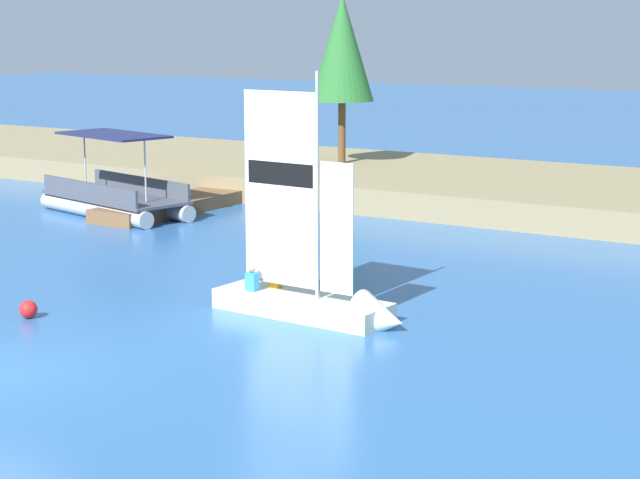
# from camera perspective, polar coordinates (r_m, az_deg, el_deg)

# --- Properties ---
(shore_bank) EXTENTS (80.00, 11.11, 0.98)m
(shore_bank) POSITION_cam_1_polar(r_m,az_deg,el_deg) (43.33, 9.32, 2.55)
(shore_bank) COLOR #897A56
(shore_bank) RESTS_ON ground
(shoreline_tree_left) EXTENTS (2.66, 2.66, 7.03)m
(shoreline_tree_left) POSITION_cam_1_polar(r_m,az_deg,el_deg) (46.62, 1.15, 9.80)
(shoreline_tree_left) COLOR brown
(shoreline_tree_left) RESTS_ON shore_bank
(wooden_dock) EXTENTS (1.97, 6.92, 0.49)m
(wooden_dock) POSITION_cam_1_polar(r_m,az_deg,el_deg) (40.89, -7.58, 1.75)
(wooden_dock) COLOR brown
(wooden_dock) RESTS_ON ground
(sailboat) EXTENTS (5.02, 1.59, 6.10)m
(sailboat) POSITION_cam_1_polar(r_m,az_deg,el_deg) (25.76, 0.31, -3.11)
(sailboat) COLOR silver
(sailboat) RESTS_ON ground
(pontoon_boat) EXTENTS (6.64, 3.77, 2.93)m
(pontoon_boat) POSITION_cam_1_polar(r_m,az_deg,el_deg) (40.47, -10.47, 2.21)
(pontoon_boat) COLOR #B2B2B7
(pontoon_boat) RESTS_ON ground
(channel_buoy) EXTENTS (0.42, 0.42, 0.42)m
(channel_buoy) POSITION_cam_1_polar(r_m,az_deg,el_deg) (26.84, -14.75, -3.49)
(channel_buoy) COLOR red
(channel_buoy) RESTS_ON ground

